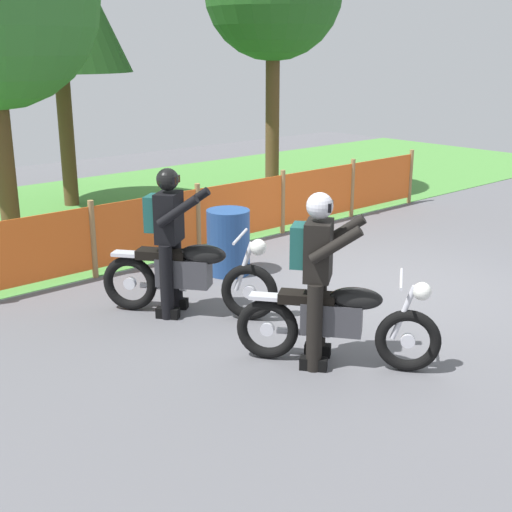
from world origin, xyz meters
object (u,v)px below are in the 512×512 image
(motorcycle_lead, at_px, (189,275))
(motorcycle_trailing, at_px, (338,321))
(rider_lead, at_px, (169,234))
(spare_drum, at_px, (228,242))
(rider_trailing, at_px, (317,270))

(motorcycle_lead, distance_m, motorcycle_trailing, 2.02)
(rider_lead, xyz_separation_m, spare_drum, (1.43, 0.70, -0.51))
(spare_drum, bearing_deg, rider_trailing, -112.72)
(motorcycle_lead, relative_size, motorcycle_trailing, 1.06)
(motorcycle_trailing, relative_size, spare_drum, 1.87)
(rider_trailing, relative_size, spare_drum, 1.92)
(motorcycle_lead, xyz_separation_m, rider_lead, (-0.13, 0.18, 0.48))
(rider_lead, bearing_deg, motorcycle_lead, 0.51)
(spare_drum, bearing_deg, motorcycle_lead, -145.83)
(motorcycle_lead, xyz_separation_m, motorcycle_trailing, (0.29, -2.00, -0.03))
(motorcycle_lead, height_order, rider_lead, rider_lead)
(motorcycle_lead, bearing_deg, spare_drum, 87.87)
(motorcycle_lead, relative_size, spare_drum, 1.97)
(motorcycle_trailing, distance_m, rider_trailing, 0.54)
(rider_trailing, xyz_separation_m, spare_drum, (1.13, 2.70, -0.51))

